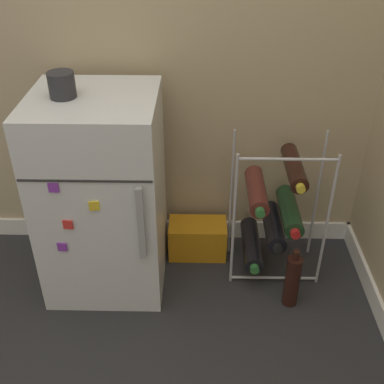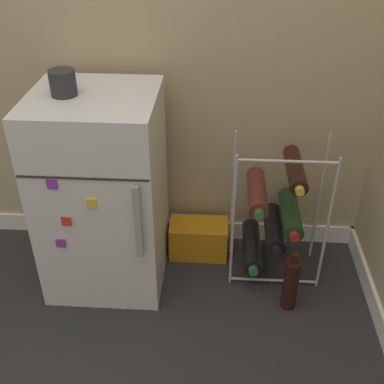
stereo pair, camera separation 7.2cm
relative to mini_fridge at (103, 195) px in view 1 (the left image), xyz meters
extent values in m
plane|color=#28282B|center=(0.31, -0.40, -0.42)|extent=(14.00, 14.00, 0.00)
cube|color=white|center=(0.31, 0.27, -0.37)|extent=(6.59, 0.01, 0.09)
cube|color=silver|center=(0.00, 0.00, 0.00)|extent=(0.47, 0.45, 0.83)
cube|color=#2D2D2D|center=(0.00, -0.23, 0.21)|extent=(0.46, 0.00, 0.01)
cube|color=#9E9EA3|center=(0.18, -0.24, 0.04)|extent=(0.02, 0.02, 0.30)
cube|color=purple|center=(-0.12, -0.23, -0.08)|extent=(0.04, 0.01, 0.04)
cube|color=purple|center=(-0.11, -0.23, 0.18)|extent=(0.04, 0.01, 0.04)
cube|color=red|center=(-0.08, -0.23, 0.02)|extent=(0.04, 0.01, 0.04)
cube|color=yellow|center=(0.02, -0.23, 0.11)|extent=(0.04, 0.01, 0.04)
cylinder|color=#B2B2B7|center=(0.53, -0.04, -0.10)|extent=(0.01, 0.01, 0.63)
cylinder|color=#B2B2B7|center=(0.90, -0.04, -0.10)|extent=(0.01, 0.01, 0.63)
cylinder|color=#B2B2B7|center=(0.53, 0.16, -0.10)|extent=(0.01, 0.01, 0.63)
cylinder|color=#B2B2B7|center=(0.90, 0.16, -0.10)|extent=(0.01, 0.01, 0.63)
cylinder|color=#B2B2B7|center=(0.71, -0.04, -0.40)|extent=(0.37, 0.01, 0.01)
cylinder|color=#B2B2B7|center=(0.71, -0.04, 0.19)|extent=(0.37, 0.01, 0.01)
cylinder|color=black|center=(0.62, 0.06, -0.29)|extent=(0.08, 0.30, 0.08)
cylinder|color=#2D7033|center=(0.62, -0.10, -0.29)|extent=(0.04, 0.02, 0.04)
cylinder|color=black|center=(0.71, 0.06, -0.19)|extent=(0.08, 0.27, 0.08)
cylinder|color=black|center=(0.71, -0.08, -0.19)|extent=(0.04, 0.02, 0.04)
cylinder|color=#19381E|center=(0.77, 0.06, -0.11)|extent=(0.08, 0.29, 0.08)
cylinder|color=red|center=(0.77, -0.09, -0.11)|extent=(0.04, 0.02, 0.04)
cylinder|color=#56231E|center=(0.62, 0.06, -0.01)|extent=(0.08, 0.28, 0.08)
cylinder|color=#2D7033|center=(0.62, -0.09, -0.01)|extent=(0.04, 0.02, 0.04)
cylinder|color=black|center=(0.76, 0.06, 0.10)|extent=(0.07, 0.29, 0.07)
cylinder|color=gold|center=(0.76, -0.09, 0.10)|extent=(0.03, 0.02, 0.03)
cube|color=orange|center=(0.38, 0.15, -0.33)|extent=(0.26, 0.15, 0.17)
cylinder|color=#28282D|center=(-0.09, -0.01, 0.46)|extent=(0.09, 0.09, 0.09)
cylinder|color=black|center=(0.76, -0.16, -0.30)|extent=(0.06, 0.06, 0.24)
cylinder|color=black|center=(0.76, -0.16, -0.16)|extent=(0.03, 0.03, 0.04)
camera|label=1|loc=(0.39, -1.59, 1.06)|focal=45.00mm
camera|label=2|loc=(0.46, -1.59, 1.06)|focal=45.00mm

